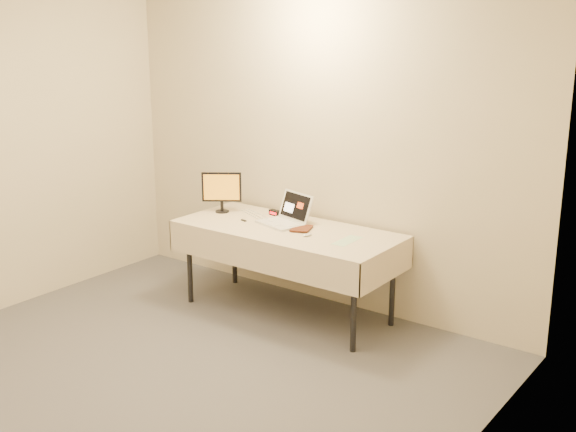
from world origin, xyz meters
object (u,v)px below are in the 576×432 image
Objects in this scene: laptop at (287,216)px; book at (292,217)px; table at (287,235)px; monitor at (222,189)px.

laptop is 2.17× the size of book.
laptop is at bearing 127.35° from table.
table is at bearing 164.68° from book.
monitor is (-0.76, 0.07, 0.27)m from table.
laptop is at bearing -30.98° from monitor.
book is (0.05, 0.00, 0.16)m from table.
laptop reaches higher than table.
monitor is 0.82m from book.
book is (0.81, -0.07, -0.11)m from monitor.
table is 0.17m from book.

